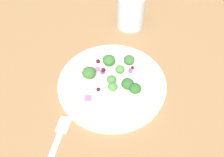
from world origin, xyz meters
The scene contains 23 objects.
ground_plane centered at (0.00, 0.00, -1.00)cm, with size 180.00×180.00×2.00cm, color olive.
plate centered at (-1.00, 1.74, 0.86)cm, with size 23.81×23.81×1.70cm.
dressing_pool centered at (-1.00, 1.74, 1.30)cm, with size 13.81×13.81×0.20cm, color white.
broccoli_floret_0 centered at (-3.68, 2.41, 3.21)cm, with size 2.02×2.02×2.04cm.
broccoli_floret_1 centered at (1.11, 2.87, 2.88)cm, with size 2.03×2.03×2.06cm.
broccoli_floret_2 centered at (0.50, -3.34, 3.08)cm, with size 2.96×2.96×3.00cm.
broccoli_floret_3 centered at (-4.91, -0.85, 3.41)cm, with size 2.86×2.86×2.90cm.
broccoli_floret_4 centered at (-0.66, 5.50, 3.25)cm, with size 2.70×2.70×2.73cm.
broccoli_floret_5 centered at (0.13, 7.46, 3.53)cm, with size 2.51×2.51×2.54cm.
broccoli_floret_6 centered at (-0.76, 1.77, 2.57)cm, with size 2.08×2.08×2.11cm.
broccoli_floret_7 centered at (-7.17, 3.13, 3.11)cm, with size 2.52×2.52×2.55cm.
cranberry_0 centered at (-2.79, -1.22, 2.19)cm, with size 0.95×0.95×0.95cm, color #4C0A14.
cranberry_1 centered at (2.17, 0.48, 1.67)cm, with size 0.86×0.86×0.86cm, color #4C0A14.
cranberry_2 centered at (-6.33, 4.39, 1.97)cm, with size 0.75×0.75×0.75cm, color #4C0A14.
cranberry_3 centered at (-4.94, -3.65, 1.79)cm, with size 0.97×0.97×0.97cm, color #4C0A14.
onion_bit_0 centered at (0.29, 2.81, 1.71)cm, with size 0.84×1.27×0.44cm, color #934C84.
onion_bit_1 centered at (-5.48, 4.21, 1.80)cm, with size 0.88×1.02×0.34cm, color #934C84.
onion_bit_2 centered at (-2.65, -1.40, 1.49)cm, with size 1.09×0.90×0.30cm, color #843D75.
onion_bit_3 centered at (-2.26, -3.92, 1.69)cm, with size 0.89×1.24×0.32cm, color #843D75.
onion_bit_4 centered at (5.01, -0.93, 1.61)cm, with size 1.37×1.31×0.31cm, color #A35B93.
onion_bit_5 centered at (-2.80, -2.74, 1.58)cm, with size 0.97×1.10×0.59cm, color #A35B93.
fork centered at (18.11, -1.57, 0.25)cm, with size 18.56×5.66×0.50cm.
water_glass centered at (-22.07, -2.78, 4.53)cm, with size 7.25×7.25×9.07cm, color silver.
Camera 1 is at (31.95, 17.10, 47.99)cm, focal length 43.42 mm.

